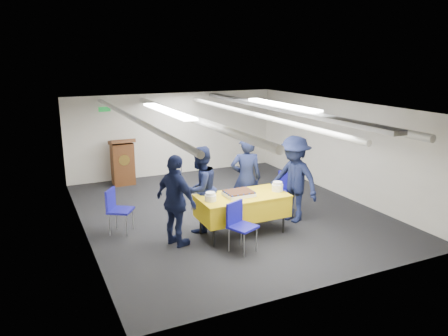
{
  "coord_description": "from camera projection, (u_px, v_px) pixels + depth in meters",
  "views": [
    {
      "loc": [
        -3.88,
        -8.13,
        3.34
      ],
      "look_at": [
        -0.18,
        -0.2,
        1.05
      ],
      "focal_mm": 35.0,
      "sensor_mm": 36.0,
      "label": 1
    }
  ],
  "objects": [
    {
      "name": "chair_near",
      "position": [
        239.0,
        221.0,
        7.56
      ],
      "size": [
        0.55,
        0.55,
        0.87
      ],
      "color": "gray",
      "rests_on": "ground"
    },
    {
      "name": "sheet_cake",
      "position": [
        239.0,
        193.0,
        8.16
      ],
      "size": [
        0.54,
        0.42,
        0.09
      ],
      "color": "white",
      "rests_on": "serving_table"
    },
    {
      "name": "plate_stack_left",
      "position": [
        210.0,
        197.0,
        7.86
      ],
      "size": [
        0.21,
        0.21,
        0.16
      ],
      "color": "white",
      "rests_on": "serving_table"
    },
    {
      "name": "sailor_c",
      "position": [
        176.0,
        201.0,
        7.68
      ],
      "size": [
        0.74,
        1.06,
        1.66
      ],
      "primitive_type": "imported",
      "rotation": [
        0.0,
        0.0,
        1.95
      ],
      "color": "black",
      "rests_on": "ground"
    },
    {
      "name": "plate_stack_right",
      "position": [
        277.0,
        187.0,
        8.44
      ],
      "size": [
        0.22,
        0.22,
        0.18
      ],
      "color": "white",
      "rests_on": "serving_table"
    },
    {
      "name": "sailor_a",
      "position": [
        246.0,
        178.0,
        8.94
      ],
      "size": [
        0.74,
        0.61,
        1.74
      ],
      "primitive_type": "imported",
      "rotation": [
        0.0,
        0.0,
        2.79
      ],
      "color": "black",
      "rests_on": "ground"
    },
    {
      "name": "chair_right",
      "position": [
        284.0,
        188.0,
        9.44
      ],
      "size": [
        0.55,
        0.55,
        0.87
      ],
      "color": "gray",
      "rests_on": "ground"
    },
    {
      "name": "sailor_b",
      "position": [
        200.0,
        189.0,
        8.35
      ],
      "size": [
        1.01,
        0.94,
        1.67
      ],
      "primitive_type": "imported",
      "rotation": [
        0.0,
        0.0,
        3.63
      ],
      "color": "black",
      "rests_on": "ground"
    },
    {
      "name": "ground",
      "position": [
        228.0,
        211.0,
        9.56
      ],
      "size": [
        7.0,
        7.0,
        0.0
      ],
      "primitive_type": "plane",
      "color": "black",
      "rests_on": "ground"
    },
    {
      "name": "chair_left",
      "position": [
        116.0,
        206.0,
        8.31
      ],
      "size": [
        0.58,
        0.58,
        0.87
      ],
      "color": "gray",
      "rests_on": "ground"
    },
    {
      "name": "sailor_d",
      "position": [
        294.0,
        179.0,
        8.83
      ],
      "size": [
        1.0,
        1.3,
        1.77
      ],
      "primitive_type": "imported",
      "rotation": [
        0.0,
        0.0,
        -1.24
      ],
      "color": "black",
      "rests_on": "ground"
    },
    {
      "name": "serving_table",
      "position": [
        242.0,
        206.0,
        8.25
      ],
      "size": [
        1.7,
        0.87,
        0.77
      ],
      "color": "black",
      "rests_on": "ground"
    },
    {
      "name": "podium",
      "position": [
        123.0,
        161.0,
        11.42
      ],
      "size": [
        0.62,
        0.53,
        1.25
      ],
      "color": "brown",
      "rests_on": "ground"
    },
    {
      "name": "room_shell",
      "position": [
        224.0,
        126.0,
        9.5
      ],
      "size": [
        6.0,
        7.0,
        2.3
      ],
      "color": "beige",
      "rests_on": "ground"
    }
  ]
}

